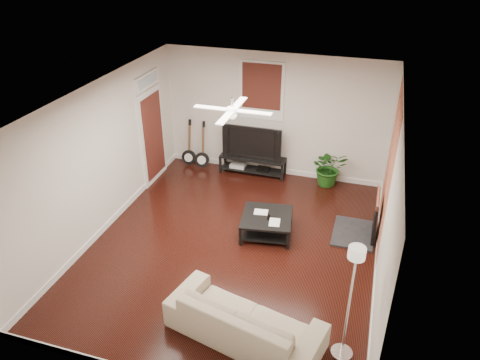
{
  "coord_description": "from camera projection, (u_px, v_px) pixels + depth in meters",
  "views": [
    {
      "loc": [
        2.1,
        -6.42,
        5.11
      ],
      "look_at": [
        0.0,
        0.4,
        1.15
      ],
      "focal_mm": 34.54,
      "sensor_mm": 36.0,
      "label": 1
    }
  ],
  "objects": [
    {
      "name": "ceiling_fan",
      "position": [
        232.0,
        110.0,
        7.12
      ],
      "size": [
        1.24,
        1.24,
        0.32
      ],
      "primitive_type": null,
      "color": "white",
      "rests_on": "ceiling"
    },
    {
      "name": "potted_plant",
      "position": [
        329.0,
        168.0,
        10.15
      ],
      "size": [
        0.93,
        0.86,
        0.85
      ],
      "primitive_type": "imported",
      "rotation": [
        0.0,
        0.0,
        0.31
      ],
      "color": "#1C5418",
      "rests_on": "floor"
    },
    {
      "name": "fireplace",
      "position": [
        364.0,
        215.0,
        8.43
      ],
      "size": [
        0.8,
        1.1,
        0.92
      ],
      "primitive_type": "cube",
      "color": "black",
      "rests_on": "floor"
    },
    {
      "name": "sofa",
      "position": [
        244.0,
        320.0,
        6.38
      ],
      "size": [
        2.35,
        1.35,
        0.64
      ],
      "primitive_type": "imported",
      "rotation": [
        0.0,
        0.0,
        2.91
      ],
      "color": "tan",
      "rests_on": "floor"
    },
    {
      "name": "window_back",
      "position": [
        262.0,
        91.0,
        10.0
      ],
      "size": [
        1.0,
        0.06,
        1.3
      ],
      "primitive_type": "cube",
      "color": "#3B1610",
      "rests_on": "wall_back"
    },
    {
      "name": "brick_accent",
      "position": [
        389.0,
        172.0,
        7.9
      ],
      "size": [
        0.02,
        2.2,
        2.8
      ],
      "primitive_type": "cube",
      "color": "#A95036",
      "rests_on": "floor"
    },
    {
      "name": "door_left",
      "position": [
        152.0,
        128.0,
        10.0
      ],
      "size": [
        0.08,
        1.0,
        2.5
      ],
      "primitive_type": "cube",
      "color": "white",
      "rests_on": "wall_left"
    },
    {
      "name": "guitar_left",
      "position": [
        188.0,
        144.0,
        10.92
      ],
      "size": [
        0.36,
        0.27,
        1.13
      ],
      "primitive_type": null,
      "rotation": [
        0.0,
        0.0,
        0.06
      ],
      "color": "black",
      "rests_on": "floor"
    },
    {
      "name": "room",
      "position": [
        233.0,
        178.0,
        7.7
      ],
      "size": [
        5.01,
        6.01,
        2.81
      ],
      "color": "black",
      "rests_on": "ground"
    },
    {
      "name": "tv_stand",
      "position": [
        253.0,
        165.0,
        10.71
      ],
      "size": [
        1.52,
        0.41,
        0.43
      ],
      "primitive_type": "cube",
      "color": "black",
      "rests_on": "floor"
    },
    {
      "name": "coffee_table",
      "position": [
        267.0,
        225.0,
        8.63
      ],
      "size": [
        1.04,
        1.04,
        0.38
      ],
      "primitive_type": "cube",
      "rotation": [
        0.0,
        0.0,
        0.15
      ],
      "color": "black",
      "rests_on": "floor"
    },
    {
      "name": "floor_lamp",
      "position": [
        349.0,
        304.0,
        5.84
      ],
      "size": [
        0.36,
        0.36,
        1.8
      ],
      "primitive_type": null,
      "rotation": [
        0.0,
        0.0,
        -0.23
      ],
      "color": "silver",
      "rests_on": "floor"
    },
    {
      "name": "tv",
      "position": [
        253.0,
        141.0,
        10.44
      ],
      "size": [
        1.36,
        0.18,
        0.78
      ],
      "primitive_type": "imported",
      "color": "black",
      "rests_on": "tv_stand"
    },
    {
      "name": "guitar_right",
      "position": [
        201.0,
        146.0,
        10.81
      ],
      "size": [
        0.38,
        0.3,
        1.13
      ],
      "primitive_type": null,
      "rotation": [
        0.0,
        0.0,
        0.16
      ],
      "color": "black",
      "rests_on": "floor"
    }
  ]
}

